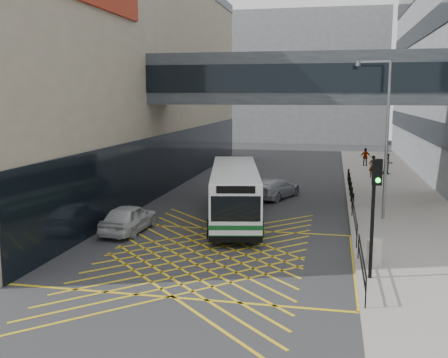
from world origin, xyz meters
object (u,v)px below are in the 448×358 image
Objects in this scene: car_dark at (235,189)px; car_silver at (275,187)px; pedestrian_a at (373,166)px; traffic_light at (375,202)px; pedestrian_b at (388,164)px; bus at (235,193)px; pedestrian_c at (365,157)px; street_lamp at (384,130)px; car_white at (129,218)px; litter_bin at (375,252)px.

car_dark is 0.95× the size of car_silver.
car_dark is at bearing 31.78° from pedestrian_a.
traffic_light reaches higher than car_silver.
bus is at bearing -130.86° from pedestrian_b.
pedestrian_a reaches higher than pedestrian_c.
car_dark is 10.26m from street_lamp.
street_lamp reaches higher than car_white.
car_dark is at bearing 89.00° from bus.
traffic_light is 2.67× the size of pedestrian_c.
car_dark is 0.53× the size of street_lamp.
pedestrian_a is at bearing 52.02° from bus.
car_dark is at bearing 122.23° from litter_bin.
street_lamp reaches higher than litter_bin.
car_dark is 2.61m from car_silver.
litter_bin is at bearing -109.61° from pedestrian_b.
traffic_light is (11.00, -4.86, 2.24)m from car_white.
pedestrian_a is (12.65, 19.13, 0.32)m from car_white.
pedestrian_a reaches higher than car_white.
street_lamp is (1.06, 9.68, 1.85)m from traffic_light.
car_white is 0.54× the size of street_lamp.
pedestrian_c reaches higher than car_dark.
traffic_light is (5.04, -14.80, 2.23)m from car_silver.
litter_bin is (11.21, -3.24, -0.04)m from car_white.
car_silver is at bearing 37.22° from pedestrian_a.
car_dark is 2.67× the size of pedestrian_c.
pedestrian_b reaches higher than litter_bin.
street_lamp is at bearing -155.80° from car_white.
traffic_light reaches higher than pedestrian_b.
street_lamp reaches higher than pedestrian_a.
pedestrian_b is (8.01, 11.12, 0.31)m from car_silver.
bus is 1.28× the size of street_lamp.
pedestrian_c is (7.90, 23.00, -0.57)m from bus.
bus is 2.44× the size of car_dark.
pedestrian_a reaches higher than car_dark.
bus is 5.66m from car_white.
traffic_light is at bearing -82.76° from street_lamp.
traffic_light is at bearing 128.34° from car_dark.
litter_bin is 0.58× the size of pedestrian_b.
bus is 8.30m from street_lamp.
car_white reaches higher than litter_bin.
car_white is at bearing 71.56° from pedestrian_c.
litter_bin is at bearing 132.37° from car_silver.
street_lamp reaches higher than car_dark.
pedestrian_a is at bearing 98.32° from pedestrian_c.
bus is at bearing 110.11° from car_dark.
bus reaches higher than pedestrian_c.
pedestrian_a reaches higher than litter_bin.
car_white is 1.03× the size of car_dark.
traffic_light reaches higher than bus.
pedestrian_a is at bearing 86.33° from litter_bin.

